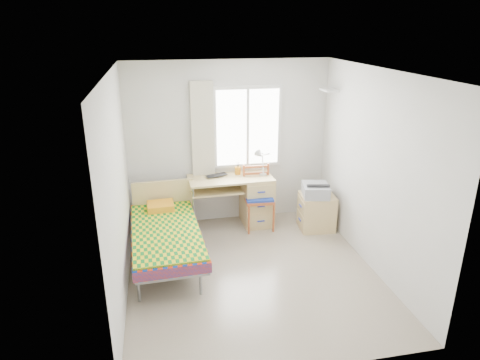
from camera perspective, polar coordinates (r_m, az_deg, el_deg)
name	(u,v)px	position (r m, az deg, el deg)	size (l,w,h in m)	color
floor	(252,273)	(5.79, 1.66, -12.24)	(3.50, 3.50, 0.00)	#BCAD93
ceiling	(255,71)	(4.91, 1.98, 14.30)	(3.50, 3.50, 0.00)	white
wall_back	(229,143)	(6.84, -1.50, 4.91)	(3.20, 3.20, 0.00)	silver
wall_left	(118,190)	(5.11, -15.97, -1.29)	(3.50, 3.50, 0.00)	silver
wall_right	(374,172)	(5.77, 17.49, 1.01)	(3.50, 3.50, 0.00)	silver
window	(248,127)	(6.81, 1.02, 7.02)	(1.10, 0.04, 1.30)	white
curtain	(203,137)	(6.68, -4.98, 5.80)	(0.35, 0.05, 1.70)	beige
floating_shelf	(329,90)	(6.75, 11.79, 11.67)	(0.20, 0.32, 0.03)	white
bed	(166,232)	(5.99, -9.86, -6.84)	(0.99, 1.99, 0.84)	gray
desk	(252,198)	(6.92, 1.64, -2.39)	(1.33, 0.64, 0.82)	tan
chair	(258,193)	(6.77, 2.46, -1.80)	(0.47, 0.47, 1.02)	brown
cabinet	(316,212)	(6.91, 10.14, -4.20)	(0.57, 0.51, 0.57)	tan
printer	(316,190)	(6.74, 10.04, -1.31)	(0.47, 0.52, 0.19)	#ADB0B5
laptop	(218,177)	(6.72, -2.95, 0.46)	(0.35, 0.22, 0.03)	black
pen_cup	(238,171)	(6.84, -0.30, 1.26)	(0.09, 0.09, 0.12)	orange
task_lamp	(261,160)	(6.62, 2.78, 2.74)	(0.25, 0.34, 0.47)	white
book	(218,192)	(6.76, -2.98, -1.66)	(0.18, 0.25, 0.02)	gray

